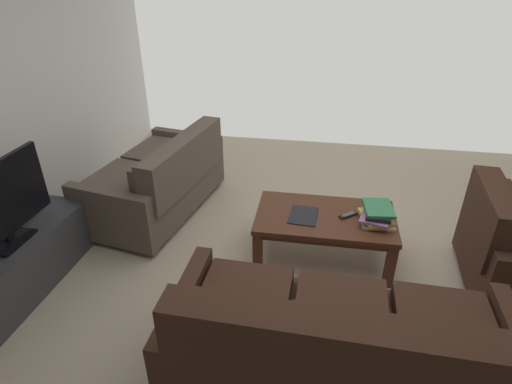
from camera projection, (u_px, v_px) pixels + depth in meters
ground_plane at (322, 282)px, 3.24m from camera, size 5.07×5.54×0.01m
sofa_main at (338, 354)px, 2.20m from camera, size 1.85×0.90×0.89m
loveseat_near at (160, 180)px, 3.96m from camera, size 1.06×1.56×0.79m
coffee_table at (325, 222)px, 3.32m from camera, size 1.08×0.62×0.42m
tv_stand at (20, 267)px, 3.05m from camera, size 0.44×1.31×0.44m
book_stack at (377, 214)px, 3.18m from camera, size 0.28×0.34×0.13m
tv_remote at (348, 215)px, 3.27m from camera, size 0.15×0.13×0.02m
loose_magazine at (303, 215)px, 3.28m from camera, size 0.23×0.29×0.01m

